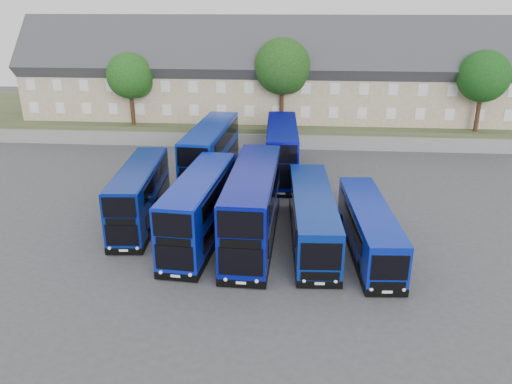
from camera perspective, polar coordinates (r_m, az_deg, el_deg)
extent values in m
plane|color=#414145|center=(30.87, -2.52, -7.39)|extent=(120.00, 120.00, 0.00)
cube|color=slate|center=(52.89, 0.65, 5.85)|extent=(70.00, 0.40, 1.50)
cube|color=#3F4828|center=(62.51, 1.30, 8.49)|extent=(80.00, 20.00, 2.00)
cube|color=tan|center=(63.94, -21.34, 11.02)|extent=(6.00, 8.00, 6.00)
cube|color=#313136|center=(63.55, -21.71, 13.67)|extent=(6.00, 10.40, 10.40)
cube|color=brown|center=(62.62, -20.91, 17.23)|extent=(0.60, 0.90, 1.40)
cube|color=tan|center=(61.59, -16.21, 11.28)|extent=(6.00, 8.00, 6.00)
cube|color=#313136|center=(61.19, -16.50, 14.03)|extent=(6.00, 10.40, 10.40)
cube|color=brown|center=(60.37, -15.50, 17.72)|extent=(0.60, 0.90, 1.40)
cube|color=tan|center=(59.76, -10.71, 11.45)|extent=(6.00, 8.00, 6.00)
cube|color=#313136|center=(59.35, -10.91, 14.31)|extent=(6.00, 10.40, 10.40)
cube|color=brown|center=(58.65, -9.69, 18.08)|extent=(0.60, 0.90, 1.40)
cube|color=tan|center=(58.49, -4.91, 11.53)|extent=(6.00, 8.00, 6.00)
cube|color=#313136|center=(58.06, -5.00, 14.45)|extent=(6.00, 10.40, 10.40)
cube|color=brown|center=(57.51, -3.57, 18.26)|extent=(0.60, 0.90, 1.40)
cube|color=tan|center=(57.82, 1.09, 11.49)|extent=(6.00, 8.00, 6.00)
cube|color=#313136|center=(57.38, 1.11, 14.44)|extent=(6.00, 10.40, 10.40)
cube|color=brown|center=(56.99, 2.73, 18.25)|extent=(0.60, 0.90, 1.40)
cube|color=tan|center=(57.76, 7.16, 11.32)|extent=(6.00, 8.00, 6.00)
cube|color=#313136|center=(57.33, 7.30, 14.28)|extent=(6.00, 10.40, 10.40)
cube|color=brown|center=(57.09, 9.07, 18.03)|extent=(0.60, 0.90, 1.40)
cube|color=tan|center=(58.32, 13.17, 11.04)|extent=(6.00, 8.00, 6.00)
cube|color=#313136|center=(57.90, 13.42, 13.95)|extent=(6.00, 10.40, 10.40)
cube|color=brown|center=(57.81, 15.29, 17.62)|extent=(0.60, 0.90, 1.40)
cube|color=tan|center=(59.49, 18.98, 10.64)|extent=(6.00, 8.00, 6.00)
cube|color=#313136|center=(59.07, 19.34, 13.49)|extent=(6.00, 10.40, 10.40)
cube|color=brown|center=(59.14, 21.27, 17.03)|extent=(0.60, 0.90, 1.40)
cube|color=tan|center=(61.23, 24.51, 10.17)|extent=(6.00, 8.00, 6.00)
cube|color=#313136|center=(60.82, 24.95, 12.93)|extent=(6.00, 10.40, 10.40)
cube|color=brown|center=(61.04, 26.89, 16.31)|extent=(0.60, 0.90, 1.40)
cube|color=navy|center=(35.48, -13.14, -0.13)|extent=(3.00, 10.20, 3.67)
cube|color=black|center=(36.19, -12.90, -2.92)|extent=(3.05, 10.24, 0.45)
cube|color=black|center=(31.29, -15.08, -4.82)|extent=(1.99, 0.20, 1.37)
cube|color=black|center=(30.56, -15.40, -1.74)|extent=(1.99, 0.20, 1.28)
cylinder|color=black|center=(33.88, -15.60, -4.53)|extent=(0.37, 1.02, 1.00)
cube|color=#081DA2|center=(32.18, -6.42, -1.64)|extent=(3.33, 10.99, 3.98)
cube|color=black|center=(33.02, -6.28, -4.90)|extent=(3.37, 11.03, 0.45)
cube|color=black|center=(27.86, -9.33, -7.47)|extent=(2.16, 0.24, 1.48)
cube|color=black|center=(26.98, -9.58, -3.80)|extent=(2.16, 0.24, 1.38)
cylinder|color=black|center=(30.52, -9.86, -7.00)|extent=(0.38, 1.02, 1.00)
cube|color=#070F85|center=(31.78, -0.35, -1.38)|extent=(2.98, 11.96, 4.41)
cube|color=black|center=(32.71, -0.34, -5.03)|extent=(3.02, 12.00, 0.45)
cube|color=black|center=(26.81, -1.76, -8.02)|extent=(2.41, 0.12, 1.62)
cube|color=black|center=(25.83, -1.81, -3.82)|extent=(2.41, 0.12, 1.51)
cylinder|color=black|center=(29.47, -3.49, -7.78)|extent=(0.32, 1.01, 1.00)
cube|color=#0829A4|center=(43.17, -5.16, 4.66)|extent=(3.39, 11.89, 4.35)
cube|color=black|center=(43.85, -5.07, 1.87)|extent=(3.43, 11.93, 0.45)
cube|color=black|center=(38.02, -7.12, 0.87)|extent=(2.37, 0.21, 1.60)
cube|color=black|center=(37.33, -7.27, 3.95)|extent=(2.37, 0.21, 1.50)
cylinder|color=black|center=(40.73, -7.86, 0.51)|extent=(0.36, 1.02, 1.00)
cube|color=#0908A3|center=(44.16, 2.97, 4.97)|extent=(3.02, 11.40, 4.17)
cube|color=black|center=(44.80, 2.92, 2.35)|extent=(3.06, 11.44, 0.45)
cube|color=black|center=(39.01, 3.01, 1.45)|extent=(2.27, 0.15, 1.54)
cube|color=black|center=(38.37, 3.06, 4.34)|extent=(2.27, 0.15, 1.44)
cylinder|color=black|center=(41.48, 1.39, 1.09)|extent=(0.34, 1.01, 1.00)
cube|color=navy|center=(32.24, 6.46, -2.61)|extent=(3.09, 12.04, 2.93)
cube|color=black|center=(32.88, 6.35, -5.03)|extent=(3.14, 12.08, 0.45)
cube|color=black|center=(26.79, 7.45, -7.35)|extent=(2.18, 0.17, 1.59)
cylinder|color=black|center=(29.39, 4.77, -7.91)|extent=(0.35, 1.01, 1.00)
cube|color=#081FA0|center=(31.61, 12.79, -3.85)|extent=(2.94, 10.90, 2.61)
cube|color=black|center=(32.20, 12.60, -6.04)|extent=(2.99, 10.94, 0.45)
cube|color=black|center=(26.84, 15.06, -8.38)|extent=(1.94, 0.19, 1.44)
cylinder|color=black|center=(29.17, 11.93, -8.58)|extent=(0.36, 1.02, 1.00)
cylinder|color=#382314|center=(55.83, -13.95, 9.35)|extent=(0.44, 0.44, 3.75)
sphere|color=#153B10|center=(55.27, -14.26, 12.77)|extent=(4.80, 4.80, 4.80)
sphere|color=#153B10|center=(55.57, -13.46, 12.10)|extent=(3.30, 3.30, 3.30)
cylinder|color=#382314|center=(53.44, 2.95, 9.84)|extent=(0.44, 0.44, 4.50)
sphere|color=black|center=(52.79, 3.03, 14.15)|extent=(5.76, 5.76, 5.76)
sphere|color=black|center=(53.29, 3.69, 13.23)|extent=(3.96, 3.96, 3.96)
cylinder|color=#382314|center=(56.11, 24.03, 8.34)|extent=(0.44, 0.44, 4.00)
sphere|color=#11380F|center=(55.53, 24.59, 11.94)|extent=(5.12, 5.12, 5.12)
sphere|color=#11380F|center=(56.21, 24.92, 11.15)|extent=(3.52, 3.52, 3.52)
cylinder|color=#382314|center=(64.64, 27.20, 9.44)|extent=(0.44, 0.44, 4.25)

